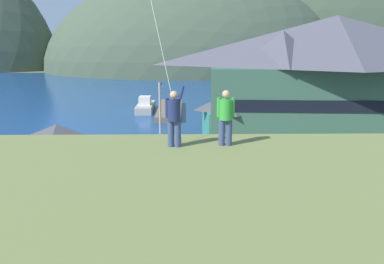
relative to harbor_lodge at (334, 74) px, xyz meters
name	(u,v)px	position (x,y,z in m)	size (l,w,h in m)	color
ground_plane	(213,247)	(-13.77, -22.58, -6.51)	(600.00, 600.00, 0.00)	#66604C
parking_lot_pad	(207,204)	(-13.77, -17.58, -6.46)	(40.00, 20.00, 0.10)	gray
bay_water	(192,91)	(-13.77, 37.42, -6.49)	(360.00, 84.00, 0.03)	navy
far_hill_east_peak	(195,70)	(-11.93, 91.78, -6.51)	(96.10, 72.44, 60.34)	#42513D
harbor_lodge	(334,74)	(0.00, 0.00, 0.00)	(27.11, 13.82, 12.21)	#38604C
storage_shed_near_lot	(59,163)	(-22.80, -16.92, -3.93)	(5.68, 5.03, 4.97)	#474C56
storage_shed_waterside	(229,115)	(-10.75, -1.43, -4.02)	(5.52, 5.81, 4.79)	#338475
wharf_dock	(170,110)	(-17.23, 14.05, -6.16)	(3.20, 14.90, 0.70)	#70604C
moored_boat_wharfside	(145,106)	(-20.68, 14.84, -5.79)	(2.29, 6.97, 2.16)	#A8A399
parked_car_mid_row_near	(272,185)	(-9.71, -16.92, -5.44)	(4.26, 2.18, 1.82)	black
parked_car_lone_by_shed	(125,227)	(-18.04, -22.56, -5.44)	(4.35, 2.35, 1.82)	red
parked_car_back_row_right	(251,233)	(-12.02, -23.22, -5.44)	(4.26, 2.17, 1.82)	red
parked_car_back_row_left	(153,184)	(-17.11, -16.65, -5.44)	(4.21, 2.08, 1.82)	red
parked_car_mid_row_far	(361,179)	(-3.65, -15.96, -5.44)	(4.29, 2.23, 1.82)	silver
parking_light_pole	(160,122)	(-16.91, -12.03, -2.46)	(0.24, 0.78, 6.83)	#ADADB2
person_kite_flyer	(174,116)	(-15.43, -28.28, 1.13)	(0.60, 0.62, 1.86)	#384770
person_companion	(226,116)	(-13.83, -28.16, 1.11)	(0.55, 0.40, 1.74)	#384770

